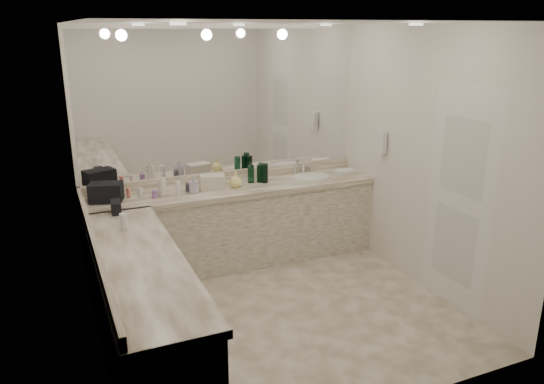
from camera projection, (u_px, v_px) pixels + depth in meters
name	position (u px, v px, depth m)	size (l,w,h in m)	color
floor	(279.00, 311.00, 5.00)	(3.20, 3.20, 0.00)	beige
ceiling	(280.00, 22.00, 4.23)	(3.20, 3.20, 0.00)	white
wall_back	(224.00, 145.00, 5.93)	(3.20, 0.02, 2.60)	silver
wall_left	(87.00, 202.00, 4.01)	(0.02, 3.00, 2.60)	silver
wall_right	(427.00, 161.00, 5.23)	(0.02, 3.00, 2.60)	silver
vanity_back_base	(235.00, 227.00, 5.93)	(3.20, 0.60, 0.84)	silver
vanity_back_top	(234.00, 189.00, 5.79)	(3.20, 0.64, 0.06)	beige
vanity_left_base	(142.00, 315.00, 4.12)	(0.60, 2.40, 0.84)	silver
vanity_left_top	(139.00, 262.00, 3.99)	(0.64, 2.42, 0.06)	beige
backsplash_back	(226.00, 176.00, 6.02)	(3.20, 0.04, 0.10)	beige
backsplash_left	(94.00, 244.00, 4.12)	(0.04, 3.00, 0.10)	beige
mirror_back	(223.00, 103.00, 5.78)	(3.12, 0.01, 1.55)	white
mirror_left	(81.00, 140.00, 3.87)	(0.01, 2.92, 1.55)	white
sink	(311.00, 177.00, 6.15)	(0.44, 0.44, 0.03)	white
faucet	(303.00, 167.00, 6.31)	(0.24, 0.16, 0.14)	silver
wall_phone	(382.00, 143.00, 5.81)	(0.06, 0.10, 0.24)	white
door	(459.00, 200.00, 4.86)	(0.02, 0.82, 2.10)	white
black_toiletry_bag	(106.00, 193.00, 5.25)	(0.32, 0.20, 0.18)	black
black_bag_spill	(116.00, 207.00, 4.94)	(0.09, 0.20, 0.11)	black
cream_cosmetic_case	(213.00, 182.00, 5.68)	(0.26, 0.16, 0.15)	beige
hand_towel	(345.00, 171.00, 6.31)	(0.24, 0.16, 0.04)	white
lotion_left	(123.00, 221.00, 4.54)	(0.06, 0.06, 0.14)	white
soap_bottle_a	(162.00, 185.00, 5.43)	(0.09, 0.09, 0.24)	white
soap_bottle_b	(194.00, 184.00, 5.56)	(0.08, 0.08, 0.19)	#BAAFCB
soap_bottle_c	(236.00, 179.00, 5.73)	(0.14, 0.14, 0.18)	#FFEE85
green_bottle_0	(261.00, 172.00, 5.98)	(0.06, 0.06, 0.20)	#165031
green_bottle_1	(251.00, 174.00, 5.90)	(0.07, 0.07, 0.20)	#165031
green_bottle_2	(265.00, 173.00, 5.95)	(0.07, 0.07, 0.19)	#165031
green_bottle_3	(260.00, 174.00, 5.92)	(0.06, 0.06, 0.20)	#165031
green_bottle_4	(265.00, 173.00, 5.90)	(0.07, 0.07, 0.22)	#165031
amenity_bottle_0	(224.00, 183.00, 5.81)	(0.04, 0.04, 0.07)	white
amenity_bottle_1	(155.00, 194.00, 5.39)	(0.06, 0.06, 0.08)	#9966B2
amenity_bottle_2	(140.00, 193.00, 5.40)	(0.05, 0.05, 0.10)	white
amenity_bottle_3	(240.00, 183.00, 5.77)	(0.04, 0.04, 0.08)	silver
amenity_bottle_4	(264.00, 175.00, 5.97)	(0.04, 0.04, 0.14)	#E0B28C
amenity_bottle_5	(197.00, 189.00, 5.56)	(0.05, 0.05, 0.08)	white
amenity_bottle_6	(178.00, 188.00, 5.46)	(0.06, 0.06, 0.15)	white
amenity_bottle_7	(188.00, 187.00, 5.60)	(0.06, 0.06, 0.09)	#3F3F4C
amenity_bottle_8	(129.00, 193.00, 5.39)	(0.04, 0.04, 0.11)	#E57F66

